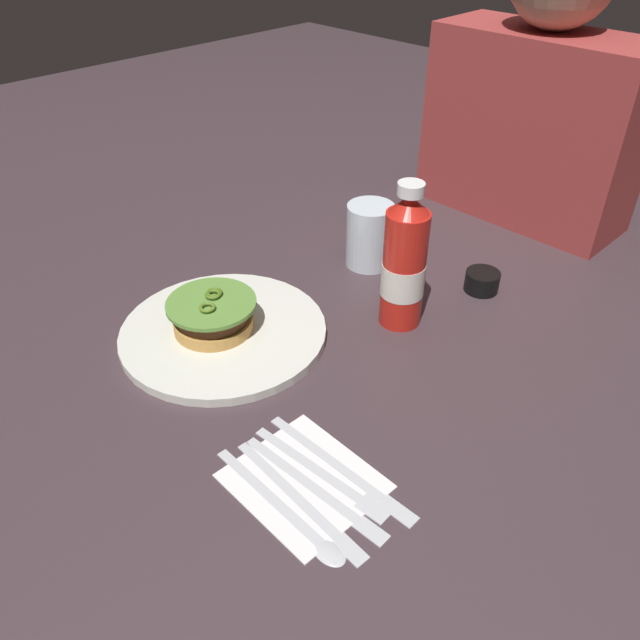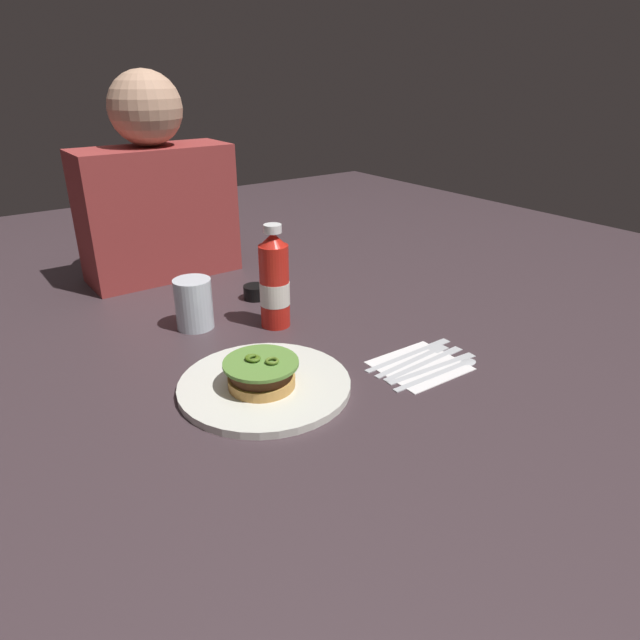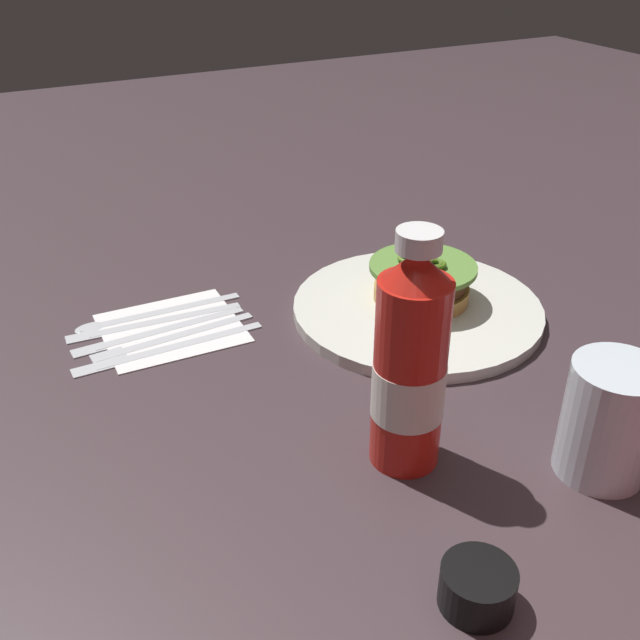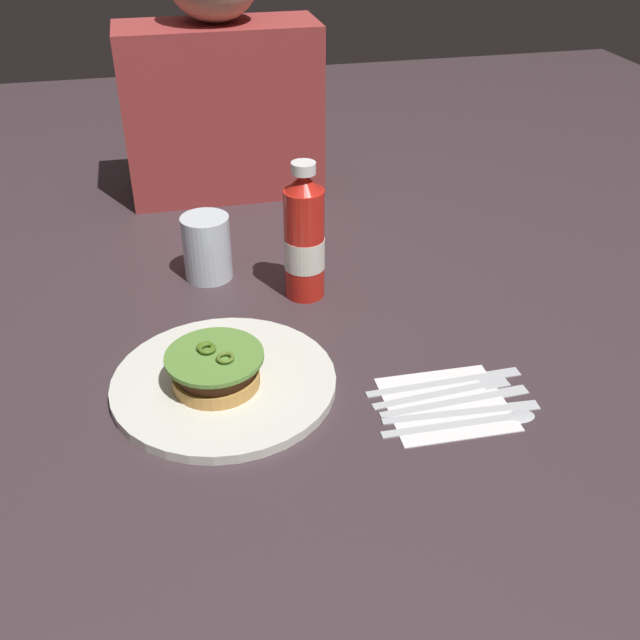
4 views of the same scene
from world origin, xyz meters
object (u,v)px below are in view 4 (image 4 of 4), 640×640
Objects in this scene: napkin at (446,403)px; fork_utensil at (454,389)px; burger_sandwich at (215,369)px; table_knife at (472,409)px; spoon_utensil at (481,419)px; ketchup_bottle at (304,239)px; diner_person at (220,84)px; steak_knife at (465,398)px; dinner_plate at (224,383)px; butter_knife at (454,379)px; water_glass at (208,247)px; condiment_cup at (309,239)px.

napkin is 0.03m from fork_utensil.
burger_sandwich is 0.33m from table_knife.
ketchup_bottle is at bearing 112.84° from spoon_utensil.
diner_person is at bearing 105.27° from spoon_utensil.
fork_utensil is at bearing 107.49° from steak_knife.
spoon_utensil is at bearing -79.35° from table_knife.
table_knife and fork_utensil have the same top height.
butter_knife is (0.30, -0.06, -0.00)m from dinner_plate.
ketchup_bottle reaches higher than steak_knife.
spoon_utensil is (0.03, -0.04, 0.00)m from napkin.
diner_person reaches higher than fork_utensil.
butter_knife is at bearing 56.38° from napkin.
burger_sandwich is 0.31m from fork_utensil.
burger_sandwich is 0.66× the size of fork_utensil.
ketchup_bottle is (0.15, 0.21, 0.09)m from dinner_plate.
water_glass is 0.49m from steak_knife.
diner_person is at bearing 105.82° from fork_utensil.
dinner_plate reaches higher than table_knife.
condiment_cup reaches higher than dinner_plate.
napkin is at bearing -177.38° from steak_knife.
dinner_plate reaches higher than napkin.
water_glass is at bearing 123.93° from table_knife.
water_glass is 0.54× the size of spoon_utensil.
water_glass is 0.51m from table_knife.
steak_knife is (0.03, 0.00, 0.00)m from napkin.
diner_person reaches higher than napkin.
condiment_cup is at bearing 102.74° from steak_knife.
fork_utensil is at bearing -74.18° from diner_person.
water_glass is at bearing 126.32° from fork_utensil.
fork_utensil is (0.30, -0.07, -0.03)m from burger_sandwich.
condiment_cup is 0.45m from fork_utensil.
table_knife is at bearing -90.83° from steak_knife.
condiment_cup is at bearing 61.55° from burger_sandwich.
condiment_cup is 0.28× the size of fork_utensil.
spoon_utensil reaches higher than napkin.
water_glass is at bearing 146.98° from ketchup_bottle.
burger_sandwich is 0.69m from diner_person.
burger_sandwich is at bearing 167.03° from fork_utensil.
napkin is 0.75× the size of table_knife.
fork_utensil is (-0.01, 0.06, 0.00)m from spoon_utensil.
dinner_plate is 0.27m from ketchup_bottle.
napkin is 0.71× the size of butter_knife.
water_glass reaches higher than butter_knife.
condiment_cup is at bearing 102.11° from table_knife.
napkin is at bearing -76.00° from diner_person.
napkin is (0.27, -0.10, -0.01)m from dinner_plate.
ketchup_bottle reaches higher than water_glass.
condiment_cup is 0.47m from napkin.
ketchup_bottle is 0.47m from diner_person.
fork_utensil is (0.10, -0.44, -0.01)m from condiment_cup.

